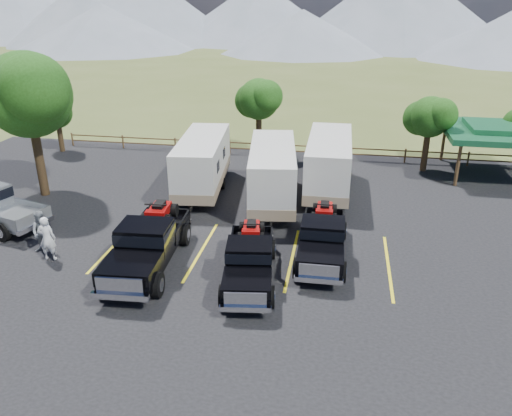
% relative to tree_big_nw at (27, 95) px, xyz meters
% --- Properties ---
extents(ground, '(320.00, 320.00, 0.00)m').
position_rel_tree_big_nw_xyz_m(ground, '(12.55, -9.03, -5.60)').
color(ground, '#4B5825').
rests_on(ground, ground).
extents(asphalt_lot, '(44.00, 34.00, 0.04)m').
position_rel_tree_big_nw_xyz_m(asphalt_lot, '(12.55, -6.03, -5.58)').
color(asphalt_lot, black).
rests_on(asphalt_lot, ground).
extents(stall_lines, '(12.12, 5.50, 0.01)m').
position_rel_tree_big_nw_xyz_m(stall_lines, '(12.55, -5.03, -5.55)').
color(stall_lines, yellow).
rests_on(stall_lines, asphalt_lot).
extents(tree_big_nw, '(5.54, 5.18, 7.84)m').
position_rel_tree_big_nw_xyz_m(tree_big_nw, '(0.00, 0.00, 0.00)').
color(tree_big_nw, black).
rests_on(tree_big_nw, ground).
extents(tree_ne_a, '(3.11, 2.92, 4.76)m').
position_rel_tree_big_nw_xyz_m(tree_ne_a, '(21.52, 7.99, -2.11)').
color(tree_ne_a, black).
rests_on(tree_ne_a, ground).
extents(tree_north, '(3.46, 3.24, 5.25)m').
position_rel_tree_big_nw_xyz_m(tree_north, '(10.52, 9.99, -1.76)').
color(tree_north, black).
rests_on(tree_north, ground).
extents(tree_nw_small, '(2.59, 2.43, 3.85)m').
position_rel_tree_big_nw_xyz_m(tree_nw_small, '(-3.48, 7.99, -2.81)').
color(tree_nw_small, black).
rests_on(tree_nw_small, ground).
extents(rail_fence, '(36.12, 0.12, 1.00)m').
position_rel_tree_big_nw_xyz_m(rail_fence, '(14.55, 9.47, -4.99)').
color(rail_fence, brown).
rests_on(rail_fence, ground).
extents(pavilion, '(6.20, 6.20, 3.22)m').
position_rel_tree_big_nw_xyz_m(pavilion, '(25.55, 7.97, -2.81)').
color(pavilion, brown).
rests_on(pavilion, ground).
extents(mountain_range, '(209.00, 71.00, 20.00)m').
position_rel_tree_big_nw_xyz_m(mountain_range, '(4.92, 96.95, 2.28)').
color(mountain_range, slate).
rests_on(mountain_range, ground).
extents(rig_left, '(2.65, 6.71, 2.20)m').
position_rel_tree_big_nw_xyz_m(rig_left, '(8.79, -6.60, -4.50)').
color(rig_left, black).
rests_on(rig_left, asphalt_lot).
extents(rig_center, '(2.55, 5.80, 1.87)m').
position_rel_tree_big_nw_xyz_m(rig_center, '(13.07, -6.96, -4.65)').
color(rig_center, black).
rests_on(rig_center, asphalt_lot).
extents(rig_right, '(2.08, 5.81, 1.93)m').
position_rel_tree_big_nw_xyz_m(rig_right, '(15.76, -4.58, -4.63)').
color(rig_right, black).
rests_on(rig_right, asphalt_lot).
extents(trailer_left, '(3.05, 8.89, 3.07)m').
position_rel_tree_big_nw_xyz_m(trailer_left, '(8.66, 2.14, -3.95)').
color(trailer_left, white).
rests_on(trailer_left, asphalt_lot).
extents(trailer_center, '(3.26, 8.99, 3.11)m').
position_rel_tree_big_nw_xyz_m(trailer_center, '(12.81, 0.97, -3.93)').
color(trailer_center, white).
rests_on(trailer_center, asphalt_lot).
extents(trailer_right, '(2.42, 8.99, 3.13)m').
position_rel_tree_big_nw_xyz_m(trailer_right, '(15.67, 3.12, -3.92)').
color(trailer_right, white).
rests_on(trailer_right, asphalt_lot).
extents(person_a, '(0.78, 0.57, 1.96)m').
position_rel_tree_big_nw_xyz_m(person_a, '(4.44, -6.88, -4.58)').
color(person_a, white).
rests_on(person_a, asphalt_lot).
extents(person_b, '(1.01, 0.84, 1.91)m').
position_rel_tree_big_nw_xyz_m(person_b, '(3.88, -6.32, -4.60)').
color(person_b, gray).
rests_on(person_b, asphalt_lot).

